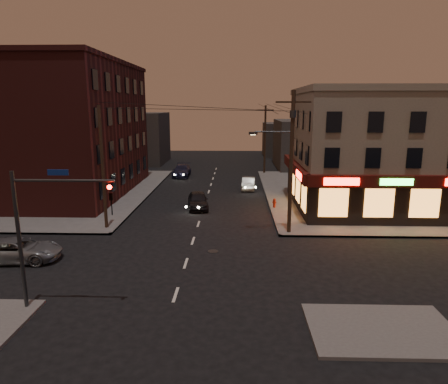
{
  "coord_description": "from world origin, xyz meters",
  "views": [
    {
      "loc": [
        2.94,
        -22.04,
        9.12
      ],
      "look_at": [
        2.1,
        5.2,
        3.2
      ],
      "focal_mm": 32.0,
      "sensor_mm": 36.0,
      "label": 1
    }
  ],
  "objects_px": {
    "sedan_near": "(198,200)",
    "sedan_far": "(182,171)",
    "suv_cross": "(18,250)",
    "sedan_mid": "(248,184)",
    "fire_hydrant": "(274,202)"
  },
  "relations": [
    {
      "from": "sedan_near",
      "to": "sedan_mid",
      "type": "bearing_deg",
      "value": 52.49
    },
    {
      "from": "suv_cross",
      "to": "sedan_mid",
      "type": "bearing_deg",
      "value": -38.85
    },
    {
      "from": "suv_cross",
      "to": "sedan_far",
      "type": "relative_size",
      "value": 0.95
    },
    {
      "from": "sedan_near",
      "to": "sedan_far",
      "type": "xyz_separation_m",
      "value": [
        -3.69,
        16.57,
        0.01
      ]
    },
    {
      "from": "sedan_near",
      "to": "sedan_far",
      "type": "height_order",
      "value": "sedan_far"
    },
    {
      "from": "sedan_near",
      "to": "sedan_far",
      "type": "relative_size",
      "value": 0.84
    },
    {
      "from": "fire_hydrant",
      "to": "sedan_mid",
      "type": "bearing_deg",
      "value": 103.67
    },
    {
      "from": "sedan_mid",
      "to": "sedan_far",
      "type": "distance_m",
      "value": 11.75
    },
    {
      "from": "sedan_near",
      "to": "sedan_far",
      "type": "bearing_deg",
      "value": 94.7
    },
    {
      "from": "sedan_near",
      "to": "sedan_mid",
      "type": "relative_size",
      "value": 1.1
    },
    {
      "from": "suv_cross",
      "to": "sedan_mid",
      "type": "xyz_separation_m",
      "value": [
        14.37,
        21.34,
        -0.03
      ]
    },
    {
      "from": "sedan_mid",
      "to": "suv_cross",
      "type": "bearing_deg",
      "value": -119.67
    },
    {
      "from": "sedan_far",
      "to": "fire_hydrant",
      "type": "xyz_separation_m",
      "value": [
        10.59,
        -16.63,
        -0.16
      ]
    },
    {
      "from": "suv_cross",
      "to": "sedan_mid",
      "type": "relative_size",
      "value": 1.23
    },
    {
      "from": "suv_cross",
      "to": "sedan_near",
      "type": "height_order",
      "value": "sedan_near"
    }
  ]
}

